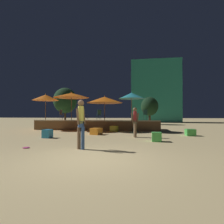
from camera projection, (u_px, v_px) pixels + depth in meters
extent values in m
plane|color=tan|center=(91.00, 159.00, 5.15)|extent=(120.00, 120.00, 0.00)
cube|color=brown|center=(97.00, 125.00, 15.47)|extent=(10.61, 2.46, 0.78)
cube|color=#CCB793|center=(94.00, 121.00, 14.31)|extent=(10.61, 0.12, 0.08)
cylinder|color=brown|center=(132.00, 115.00, 13.65)|extent=(0.05, 0.05, 2.56)
cone|color=teal|center=(132.00, 96.00, 13.67)|extent=(2.02, 2.02, 0.46)
sphere|color=teal|center=(132.00, 92.00, 13.67)|extent=(0.08, 0.08, 0.08)
cylinder|color=brown|center=(105.00, 117.00, 14.27)|extent=(0.05, 0.05, 2.26)
cone|color=orange|center=(105.00, 100.00, 14.29)|extent=(2.94, 2.94, 0.51)
sphere|color=orange|center=(105.00, 96.00, 14.29)|extent=(0.08, 0.08, 0.08)
cylinder|color=brown|center=(46.00, 115.00, 15.02)|extent=(0.05, 0.05, 2.53)
cone|color=orange|center=(46.00, 98.00, 15.04)|extent=(2.19, 2.19, 0.50)
sphere|color=orange|center=(46.00, 94.00, 15.04)|extent=(0.08, 0.08, 0.08)
cylinder|color=brown|center=(71.00, 114.00, 14.61)|extent=(0.05, 0.05, 2.73)
cone|color=orange|center=(71.00, 95.00, 14.64)|extent=(2.94, 2.94, 0.40)
sphere|color=orange|center=(71.00, 92.00, 14.64)|extent=(0.08, 0.08, 0.08)
cube|color=orange|center=(96.00, 131.00, 11.46)|extent=(0.79, 0.79, 0.43)
cube|color=#2D9EDB|center=(47.00, 134.00, 9.84)|extent=(0.49, 0.49, 0.47)
cube|color=#4CC651|center=(190.00, 132.00, 10.80)|extent=(0.55, 0.55, 0.41)
cube|color=#4CC651|center=(157.00, 137.00, 8.52)|extent=(0.46, 0.46, 0.45)
cube|color=yellow|center=(114.00, 129.00, 13.38)|extent=(0.64, 0.64, 0.45)
cylinder|color=#2D4C7F|center=(83.00, 138.00, 6.57)|extent=(0.13, 0.13, 0.87)
cylinder|color=brown|center=(79.00, 138.00, 6.66)|extent=(0.13, 0.13, 0.87)
cylinder|color=#2D4C7F|center=(81.00, 124.00, 6.62)|extent=(0.22, 0.22, 0.24)
cylinder|color=#D8D14C|center=(81.00, 115.00, 6.63)|extent=(0.22, 0.22, 0.67)
cylinder|color=brown|center=(84.00, 116.00, 6.79)|extent=(0.14, 0.20, 0.60)
cylinder|color=brown|center=(78.00, 117.00, 6.46)|extent=(0.13, 0.17, 0.60)
sphere|color=brown|center=(81.00, 103.00, 6.63)|extent=(0.24, 0.24, 0.24)
cylinder|color=brown|center=(135.00, 131.00, 10.01)|extent=(0.13, 0.13, 0.80)
cylinder|color=#72664C|center=(135.00, 130.00, 10.18)|extent=(0.13, 0.13, 0.80)
cylinder|color=#72664C|center=(135.00, 122.00, 10.10)|extent=(0.20, 0.20, 0.24)
cylinder|color=#B22D33|center=(135.00, 117.00, 10.10)|extent=(0.20, 0.20, 0.61)
cylinder|color=brown|center=(138.00, 118.00, 10.14)|extent=(0.16, 0.12, 0.55)
cylinder|color=brown|center=(132.00, 118.00, 10.07)|extent=(0.17, 0.13, 0.55)
sphere|color=brown|center=(135.00, 109.00, 10.11)|extent=(0.22, 0.22, 0.22)
cylinder|color=#1E4C47|center=(99.00, 117.00, 16.24)|extent=(0.02, 0.02, 0.45)
cylinder|color=#1E4C47|center=(96.00, 117.00, 16.10)|extent=(0.02, 0.02, 0.45)
cylinder|color=#1E4C47|center=(101.00, 117.00, 15.98)|extent=(0.02, 0.02, 0.45)
cylinder|color=#1E4C47|center=(98.00, 117.00, 15.84)|extent=(0.02, 0.02, 0.45)
cylinder|color=#1E4C47|center=(99.00, 115.00, 16.04)|extent=(0.40, 0.40, 0.02)
cube|color=#1E4C47|center=(99.00, 112.00, 15.90)|extent=(0.31, 0.24, 0.45)
cylinder|color=#2D3338|center=(87.00, 117.00, 14.89)|extent=(0.02, 0.02, 0.45)
cylinder|color=#2D3338|center=(88.00, 117.00, 15.19)|extent=(0.02, 0.02, 0.45)
cylinder|color=#2D3338|center=(84.00, 117.00, 14.93)|extent=(0.02, 0.02, 0.45)
cylinder|color=#2D3338|center=(85.00, 117.00, 15.23)|extent=(0.02, 0.02, 0.45)
cylinder|color=#2D3338|center=(86.00, 115.00, 15.06)|extent=(0.40, 0.40, 0.02)
cube|color=#2D3338|center=(84.00, 112.00, 15.09)|extent=(0.03, 0.36, 0.45)
cylinder|color=#47474C|center=(63.00, 117.00, 15.67)|extent=(0.02, 0.02, 0.45)
cylinder|color=#47474C|center=(65.00, 117.00, 15.95)|extent=(0.02, 0.02, 0.45)
cylinder|color=#47474C|center=(60.00, 117.00, 15.79)|extent=(0.02, 0.02, 0.45)
cylinder|color=#47474C|center=(62.00, 117.00, 16.06)|extent=(0.02, 0.02, 0.45)
cylinder|color=#47474C|center=(62.00, 115.00, 15.87)|extent=(0.40, 0.40, 0.02)
cube|color=#47474C|center=(61.00, 112.00, 15.94)|extent=(0.12, 0.36, 0.45)
cylinder|color=#1E4C47|center=(146.00, 117.00, 15.70)|extent=(0.02, 0.02, 0.45)
cylinder|color=#1E4C47|center=(143.00, 117.00, 15.71)|extent=(0.02, 0.02, 0.45)
cylinder|color=#1E4C47|center=(147.00, 117.00, 15.40)|extent=(0.02, 0.02, 0.45)
cylinder|color=#1E4C47|center=(144.00, 117.00, 15.41)|extent=(0.02, 0.02, 0.45)
cylinder|color=#1E4C47|center=(145.00, 115.00, 15.56)|extent=(0.40, 0.40, 0.02)
cube|color=#1E4C47|center=(145.00, 112.00, 15.39)|extent=(0.36, 0.07, 0.45)
cylinder|color=#E54C99|center=(26.00, 148.00, 6.83)|extent=(0.25, 0.25, 0.03)
cylinder|color=#3D2B1C|center=(150.00, 119.00, 23.05)|extent=(0.28, 0.28, 1.39)
ellipsoid|color=black|center=(150.00, 106.00, 23.08)|extent=(2.26, 2.26, 2.49)
cylinder|color=#3D2B1C|center=(65.00, 117.00, 25.13)|extent=(0.28, 0.28, 1.82)
ellipsoid|color=#19381E|center=(65.00, 101.00, 25.17)|extent=(3.34, 3.34, 3.67)
cube|color=teal|center=(155.00, 92.00, 30.32)|extent=(8.22, 3.40, 10.57)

